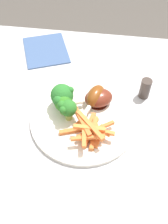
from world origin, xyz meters
name	(u,v)px	position (x,y,z in m)	size (l,w,h in m)	color
ground_plane	(92,224)	(0.00, 0.00, 0.00)	(6.00, 6.00, 0.00)	#4C4742
dining_table	(97,162)	(0.00, 0.00, 0.63)	(0.92, 0.88, 0.74)	#B7B7BC
dinner_plate	(84,118)	(-0.06, -0.05, 0.75)	(0.28, 0.28, 0.01)	white
broccoli_floret_front	(67,109)	(-0.05, -0.09, 0.80)	(0.05, 0.05, 0.06)	#93AF50
broccoli_floret_middle	(62,96)	(-0.09, -0.11, 0.80)	(0.07, 0.06, 0.07)	#92A556
broccoli_floret_back	(63,103)	(-0.07, -0.10, 0.79)	(0.05, 0.05, 0.06)	#8BB359
carrot_fries_pile	(90,130)	(-0.01, -0.02, 0.77)	(0.12, 0.14, 0.04)	orange
chicken_drumstick_near	(95,97)	(-0.11, -0.02, 0.78)	(0.12, 0.07, 0.05)	#54240C
chicken_drumstick_far	(97,98)	(-0.11, -0.02, 0.78)	(0.08, 0.13, 0.04)	#4B1910
napkin	(46,50)	(-0.33, -0.22, 0.75)	(0.17, 0.14, 0.00)	#3D5684
pepper_shaker	(145,89)	(-0.17, 0.11, 0.77)	(0.03, 0.03, 0.06)	#423833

